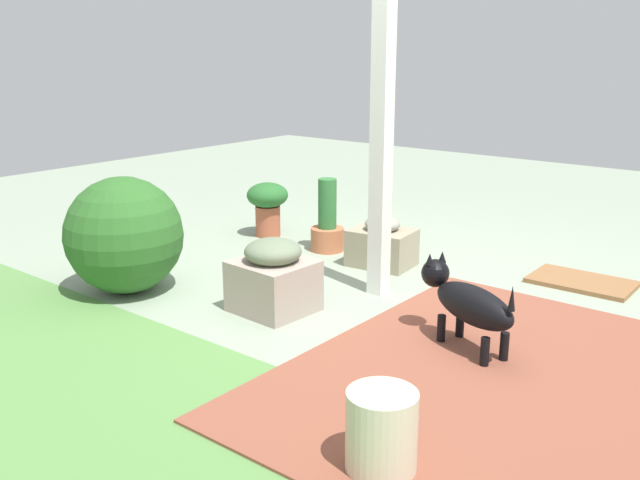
# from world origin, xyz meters

# --- Properties ---
(ground_plane) EXTENTS (12.00, 12.00, 0.00)m
(ground_plane) POSITION_xyz_m (0.00, 0.00, 0.00)
(ground_plane) COLOR gray
(brick_path) EXTENTS (1.80, 2.40, 0.02)m
(brick_path) POSITION_xyz_m (-0.98, 0.47, 0.01)
(brick_path) COLOR brown
(brick_path) RESTS_ON ground
(porch_pillar) EXTENTS (0.11, 0.11, 2.34)m
(porch_pillar) POSITION_xyz_m (0.16, -0.22, 1.17)
(porch_pillar) COLOR white
(porch_pillar) RESTS_ON ground
(stone_planter_nearest) EXTENTS (0.47, 0.38, 0.37)m
(stone_planter_nearest) POSITION_xyz_m (0.47, -0.71, 0.16)
(stone_planter_nearest) COLOR gray
(stone_planter_nearest) RESTS_ON ground
(stone_planter_mid) EXTENTS (0.46, 0.44, 0.44)m
(stone_planter_mid) POSITION_xyz_m (0.47, 0.43, 0.21)
(stone_planter_mid) COLOR #A29183
(stone_planter_mid) RESTS_ON ground
(round_shrub) EXTENTS (0.75, 0.75, 0.75)m
(round_shrub) POSITION_xyz_m (1.44, 0.77, 0.37)
(round_shrub) COLOR #2B5F24
(round_shrub) RESTS_ON ground
(terracotta_pot_tall) EXTENTS (0.26, 0.26, 0.56)m
(terracotta_pot_tall) POSITION_xyz_m (1.01, -0.77, 0.20)
(terracotta_pot_tall) COLOR #BD6844
(terracotta_pot_tall) RESTS_ON ground
(terracotta_pot_broad) EXTENTS (0.34, 0.34, 0.45)m
(terracotta_pot_broad) POSITION_xyz_m (1.66, -0.80, 0.28)
(terracotta_pot_broad) COLOR #A55238
(terracotta_pot_broad) RESTS_ON ground
(dog) EXTENTS (0.66, 0.38, 0.46)m
(dog) POSITION_xyz_m (-0.69, 0.23, 0.27)
(dog) COLOR black
(dog) RESTS_ON ground
(ceramic_urn) EXTENTS (0.27, 0.27, 0.32)m
(ceramic_urn) POSITION_xyz_m (-0.95, 1.41, 0.16)
(ceramic_urn) COLOR beige
(ceramic_urn) RESTS_ON ground
(doormat) EXTENTS (0.65, 0.42, 0.03)m
(doormat) POSITION_xyz_m (-0.81, -1.20, 0.01)
(doormat) COLOR #8E603A
(doormat) RESTS_ON ground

